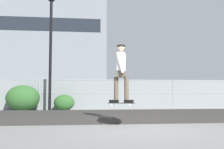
# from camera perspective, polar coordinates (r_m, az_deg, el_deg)

# --- Properties ---
(ground_plane) EXTENTS (120.00, 120.00, 0.00)m
(ground_plane) POSITION_cam_1_polar(r_m,az_deg,el_deg) (7.50, 5.74, -11.76)
(ground_plane) COLOR slate
(gravel_berm) EXTENTS (12.56, 3.85, 0.23)m
(gravel_berm) POSITION_cam_1_polar(r_m,az_deg,el_deg) (10.39, 2.23, -9.01)
(gravel_berm) COLOR #33302D
(gravel_berm) RESTS_ON ground_plane
(skateboard) EXTENTS (0.82, 0.41, 0.07)m
(skateboard) POSITION_cam_1_polar(r_m,az_deg,el_deg) (7.70, 2.06, -6.35)
(skateboard) COLOR black
(skater) EXTENTS (0.72, 0.62, 1.75)m
(skater) POSITION_cam_1_polar(r_m,az_deg,el_deg) (7.73, 2.05, 1.13)
(skater) COLOR black
(skater) RESTS_ON skateboard
(chain_fence) EXTENTS (25.10, 0.06, 1.85)m
(chain_fence) POSITION_cam_1_polar(r_m,az_deg,el_deg) (16.06, -0.89, -4.37)
(chain_fence) COLOR gray
(chain_fence) RESTS_ON ground_plane
(street_lamp) EXTENTS (0.44, 0.44, 6.64)m
(street_lamp) POSITION_cam_1_polar(r_m,az_deg,el_deg) (15.37, -13.33, 7.78)
(street_lamp) COLOR black
(street_lamp) RESTS_ON ground_plane
(parked_car_near) EXTENTS (4.49, 2.14, 1.66)m
(parked_car_near) POSITION_cam_1_polar(r_m,az_deg,el_deg) (19.72, -11.43, -4.53)
(parked_car_near) COLOR silver
(parked_car_near) RESTS_ON ground_plane
(library_building) EXTENTS (29.44, 15.06, 21.78)m
(library_building) POSITION_cam_1_polar(r_m,az_deg,el_deg) (56.56, -17.00, 6.11)
(library_building) COLOR slate
(library_building) RESTS_ON ground_plane
(shrub_left) EXTENTS (1.88, 1.54, 1.45)m
(shrub_left) POSITION_cam_1_polar(r_m,az_deg,el_deg) (15.63, -19.02, -4.91)
(shrub_left) COLOR #2D5B28
(shrub_left) RESTS_ON ground_plane
(shrub_center) EXTENTS (1.18, 0.96, 0.91)m
(shrub_center) POSITION_cam_1_polar(r_m,az_deg,el_deg) (15.23, -10.47, -6.11)
(shrub_center) COLOR #2D5B28
(shrub_center) RESTS_ON ground_plane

